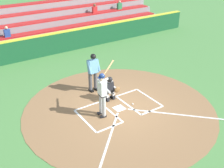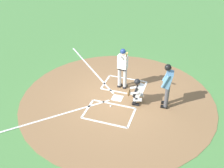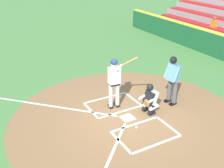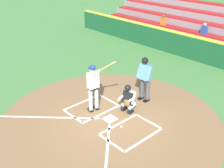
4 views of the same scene
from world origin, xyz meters
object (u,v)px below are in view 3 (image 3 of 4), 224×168
catcher (150,98)px  baseball (137,127)px  batter (115,80)px  plate_umpire (173,77)px

catcher → baseball: bearing=122.7°
baseball → catcher: bearing=-57.3°
batter → plate_umpire: 2.12m
plate_umpire → baseball: 2.40m
batter → plate_umpire: batter is taller
batter → catcher: 1.37m
batter → baseball: batter is taller
plate_umpire → baseball: plate_umpire is taller
batter → baseball: 1.84m
batter → plate_umpire: bearing=-110.4°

